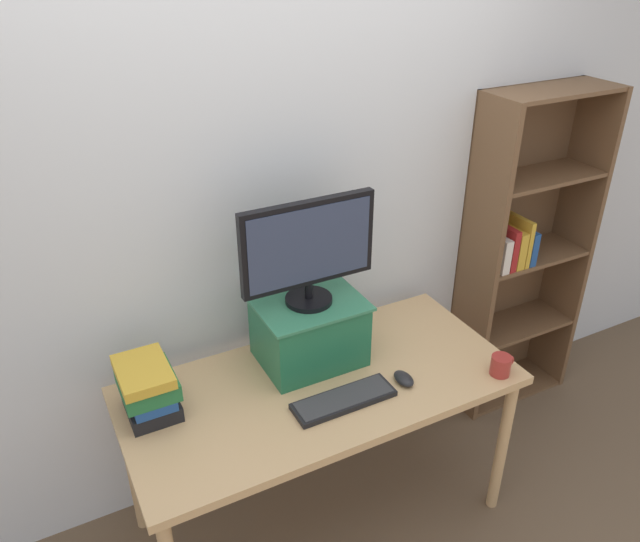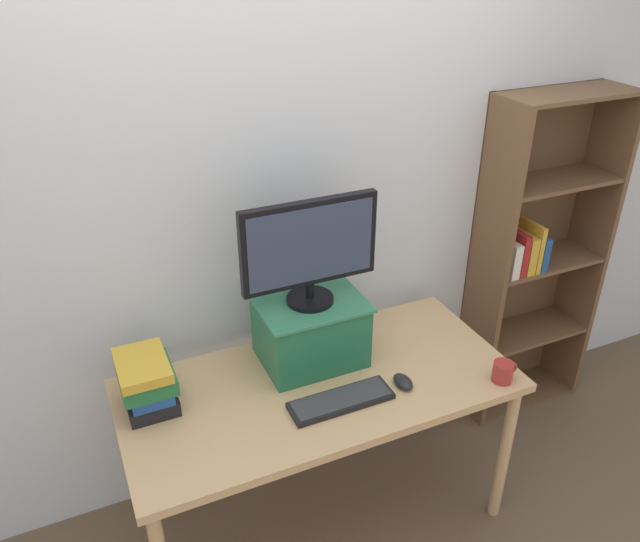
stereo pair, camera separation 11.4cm
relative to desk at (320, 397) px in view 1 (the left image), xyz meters
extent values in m
plane|color=brown|center=(0.00, 0.00, -0.68)|extent=(12.00, 12.00, 0.00)
cube|color=silver|center=(0.00, 0.48, 0.62)|extent=(7.00, 0.08, 2.60)
cube|color=tan|center=(0.00, 0.00, 0.06)|extent=(1.55, 0.73, 0.04)
cylinder|color=tan|center=(0.73, -0.32, -0.32)|extent=(0.05, 0.05, 0.72)
cylinder|color=tan|center=(-0.73, 0.32, -0.32)|extent=(0.05, 0.05, 0.72)
cylinder|color=tan|center=(0.73, 0.32, -0.32)|extent=(0.05, 0.05, 0.72)
cube|color=brown|center=(1.03, 0.30, 0.17)|extent=(0.03, 0.28, 1.70)
cube|color=brown|center=(1.67, 0.30, 0.17)|extent=(0.03, 0.28, 1.70)
cube|color=brown|center=(1.35, 0.43, 0.17)|extent=(0.67, 0.01, 1.70)
cube|color=brown|center=(1.35, 0.30, -0.67)|extent=(0.61, 0.27, 0.02)
cube|color=brown|center=(1.35, 0.30, -0.25)|extent=(0.61, 0.27, 0.02)
cube|color=brown|center=(1.35, 0.30, 0.18)|extent=(0.61, 0.27, 0.02)
cube|color=brown|center=(1.35, 0.30, 0.61)|extent=(0.61, 0.27, 0.02)
cube|color=brown|center=(1.35, 0.30, 1.01)|extent=(0.61, 0.27, 0.02)
cube|color=silver|center=(1.09, 0.27, 0.28)|extent=(0.04, 0.20, 0.17)
cube|color=maroon|center=(1.14, 0.27, 0.30)|extent=(0.04, 0.20, 0.21)
cube|color=gold|center=(1.19, 0.27, 0.29)|extent=(0.05, 0.20, 0.19)
cube|color=gold|center=(1.23, 0.27, 0.31)|extent=(0.03, 0.20, 0.24)
cube|color=navy|center=(1.27, 0.27, 0.28)|extent=(0.04, 0.20, 0.17)
cube|color=#1E6642|center=(0.03, 0.16, 0.21)|extent=(0.40, 0.32, 0.28)
cube|color=#337A56|center=(0.03, 0.16, 0.35)|extent=(0.43, 0.34, 0.01)
cylinder|color=black|center=(0.03, 0.16, 0.36)|extent=(0.19, 0.19, 0.02)
cylinder|color=black|center=(0.03, 0.16, 0.41)|extent=(0.03, 0.03, 0.06)
cube|color=black|center=(0.03, 0.16, 0.61)|extent=(0.55, 0.04, 0.34)
cube|color=#2D3851|center=(0.03, 0.14, 0.61)|extent=(0.50, 0.00, 0.30)
cube|color=black|center=(0.02, -0.15, 0.09)|extent=(0.40, 0.13, 0.02)
cube|color=#333335|center=(0.02, -0.15, 0.10)|extent=(0.38, 0.11, 0.00)
ellipsoid|color=black|center=(0.29, -0.15, 0.09)|extent=(0.06, 0.10, 0.04)
cube|color=black|center=(-0.63, 0.14, 0.10)|extent=(0.18, 0.22, 0.06)
cube|color=navy|center=(-0.63, 0.14, 0.15)|extent=(0.15, 0.23, 0.04)
cube|color=#236B38|center=(-0.63, 0.14, 0.21)|extent=(0.19, 0.23, 0.07)
cube|color=gold|center=(-0.64, 0.14, 0.26)|extent=(0.18, 0.25, 0.04)
cylinder|color=#9E2D28|center=(0.66, -0.29, 0.12)|extent=(0.08, 0.08, 0.08)
torus|color=#9E2D28|center=(0.71, -0.29, 0.12)|extent=(0.06, 0.01, 0.06)
camera|label=1|loc=(-0.90, -1.72, 1.65)|focal=35.00mm
camera|label=2|loc=(-0.80, -1.77, 1.65)|focal=35.00mm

